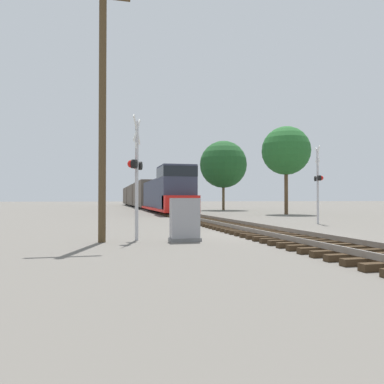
% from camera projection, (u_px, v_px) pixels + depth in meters
% --- Properties ---
extents(ground_plane, '(400.00, 400.00, 0.00)m').
position_uv_depth(ground_plane, '(263.00, 235.00, 14.90)').
color(ground_plane, '#666059').
extents(rail_track_bed, '(2.60, 160.00, 0.31)m').
position_uv_depth(rail_track_bed, '(263.00, 231.00, 14.90)').
color(rail_track_bed, '#382819').
rests_on(rail_track_bed, ground).
extents(freight_train, '(2.93, 65.93, 4.32)m').
position_uv_depth(freight_train, '(142.00, 195.00, 61.90)').
color(freight_train, '#33384C').
rests_on(freight_train, ground).
extents(crossing_signal_near, '(0.59, 1.00, 4.27)m').
position_uv_depth(crossing_signal_near, '(136.00, 169.00, 12.87)').
color(crossing_signal_near, '#B7B7BC').
rests_on(crossing_signal_near, ground).
extents(crossing_signal_far, '(0.58, 1.00, 4.43)m').
position_uv_depth(crossing_signal_far, '(318.00, 180.00, 21.24)').
color(crossing_signal_far, '#B7B7BC').
rests_on(crossing_signal_far, ground).
extents(relay_cabinet, '(1.06, 0.54, 1.46)m').
position_uv_depth(relay_cabinet, '(185.00, 220.00, 12.58)').
color(relay_cabinet, slate).
rests_on(relay_cabinet, ground).
extents(utility_pole, '(1.80, 0.24, 8.78)m').
position_uv_depth(utility_pole, '(102.00, 104.00, 12.37)').
color(utility_pole, '#4C3A23').
rests_on(utility_pole, ground).
extents(tree_far_right, '(4.50, 4.50, 8.16)m').
position_uv_depth(tree_far_right, '(286.00, 151.00, 34.67)').
color(tree_far_right, brown).
rests_on(tree_far_right, ground).
extents(tree_mid_background, '(5.95, 5.95, 8.78)m').
position_uv_depth(tree_mid_background, '(223.00, 164.00, 47.28)').
color(tree_mid_background, brown).
rests_on(tree_mid_background, ground).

